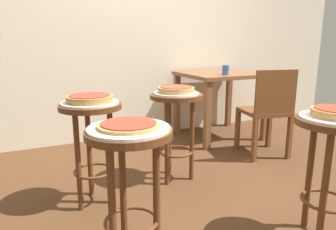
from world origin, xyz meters
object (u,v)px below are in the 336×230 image
at_px(serving_plate_foreground, 336,118).
at_px(stool_leftside, 92,130).
at_px(condiment_shaker, 227,69).
at_px(cup_near_edge, 226,70).
at_px(dining_table, 220,83).
at_px(serving_plate_middle, 129,128).
at_px(pizza_rear, 176,90).
at_px(stool_foreground, 332,151).
at_px(serving_plate_rear, 176,93).
at_px(pizza_leftside, 90,98).
at_px(serving_plate_leftside, 90,103).
at_px(pizza_middle, 129,125).
at_px(stool_middle, 130,166).
at_px(wooden_chair, 268,109).
at_px(stool_rear, 176,116).

relative_size(serving_plate_foreground, stool_leftside, 0.53).
bearing_deg(condiment_shaker, cup_near_edge, -129.14).
xyz_separation_m(dining_table, cup_near_edge, (-0.10, -0.24, 0.17)).
xyz_separation_m(serving_plate_middle, pizza_rear, (0.65, 0.81, 0.03)).
height_order(stool_foreground, serving_plate_rear, serving_plate_rear).
bearing_deg(pizza_leftside, serving_plate_leftside, 0.00).
relative_size(stool_leftside, serving_plate_rear, 2.01).
bearing_deg(cup_near_edge, serving_plate_foreground, -106.26).
relative_size(serving_plate_leftside, serving_plate_rear, 1.06).
xyz_separation_m(serving_plate_leftside, pizza_rear, (0.68, 0.11, 0.03)).
xyz_separation_m(serving_plate_foreground, serving_plate_rear, (-0.40, 1.07, 0.00)).
relative_size(serving_plate_rear, cup_near_edge, 3.41).
distance_m(serving_plate_middle, pizza_middle, 0.02).
distance_m(stool_middle, dining_table, 2.34).
relative_size(pizza_middle, stool_leftside, 0.41).
relative_size(serving_plate_rear, wooden_chair, 0.41).
bearing_deg(pizza_rear, condiment_shaker, 38.05).
bearing_deg(condiment_shaker, serving_plate_rear, -141.95).
distance_m(stool_middle, serving_plate_leftside, 0.72).
bearing_deg(serving_plate_rear, wooden_chair, 5.42).
xyz_separation_m(cup_near_edge, wooden_chair, (0.13, -0.52, -0.33)).
relative_size(pizza_leftside, cup_near_edge, 2.91).
distance_m(serving_plate_foreground, cup_near_edge, 1.77).
bearing_deg(serving_plate_rear, serving_plate_middle, -128.76).
bearing_deg(serving_plate_rear, dining_table, 40.74).
distance_m(serving_plate_leftside, dining_table, 1.93).
relative_size(serving_plate_leftside, cup_near_edge, 3.63).
relative_size(stool_leftside, pizza_leftside, 2.35).
relative_size(serving_plate_foreground, serving_plate_rear, 1.06).
distance_m(serving_plate_rear, pizza_rear, 0.03).
height_order(stool_leftside, stool_rear, same).
height_order(pizza_middle, cup_near_edge, cup_near_edge).
bearing_deg(stool_middle, dining_table, 45.37).
relative_size(serving_plate_middle, dining_table, 0.45).
relative_size(serving_plate_rear, dining_table, 0.41).
distance_m(serving_plate_foreground, stool_rear, 1.16).
bearing_deg(cup_near_edge, serving_plate_rear, -145.17).
relative_size(serving_plate_foreground, wooden_chair, 0.43).
distance_m(stool_middle, serving_plate_middle, 0.18).
bearing_deg(stool_rear, pizza_leftside, -171.05).
bearing_deg(serving_plate_foreground, pizza_middle, 165.75).
relative_size(pizza_leftside, stool_rear, 0.42).
relative_size(pizza_leftside, condiment_shaker, 3.77).
relative_size(condiment_shaker, wooden_chair, 0.09).
bearing_deg(stool_middle, condiment_shaker, 43.76).
height_order(pizza_leftside, pizza_rear, same).
bearing_deg(pizza_middle, serving_plate_middle, 0.00).
bearing_deg(serving_plate_foreground, condiment_shaker, 70.70).
xyz_separation_m(serving_plate_leftside, cup_near_edge, (1.57, 0.73, 0.09)).
xyz_separation_m(serving_plate_leftside, wooden_chair, (1.70, 0.20, -0.24)).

